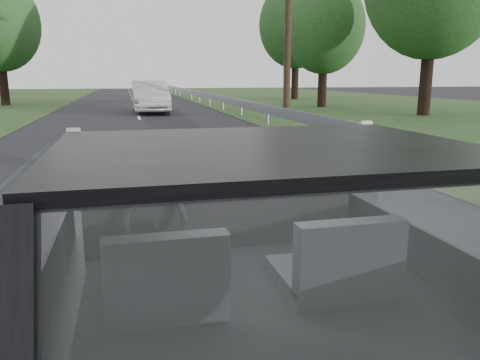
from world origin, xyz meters
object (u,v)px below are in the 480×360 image
highway_sign (284,85)px  utility_pole (288,17)px  subject_car (240,272)px  other_car (150,97)px  cat (249,178)px

highway_sign → utility_pole: (-1.25, -3.99, 2.75)m
subject_car → other_car: 21.05m
utility_pole → subject_car: bearing=-110.0°
cat → subject_car: bearing=-113.1°
subject_car → cat: subject_car is taller
cat → highway_sign: bearing=65.9°
subject_car → other_car: bearing=88.2°
other_car → highway_sign: size_ratio=1.80×
cat → utility_pole: size_ratio=0.07×
other_car → highway_sign: 6.65m
cat → other_car: other_car is taller
highway_sign → utility_pole: bearing=-85.3°
highway_sign → cat: bearing=-87.4°
highway_sign → utility_pole: utility_pole is taller
subject_car → highway_sign: (7.25, 20.51, 0.55)m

